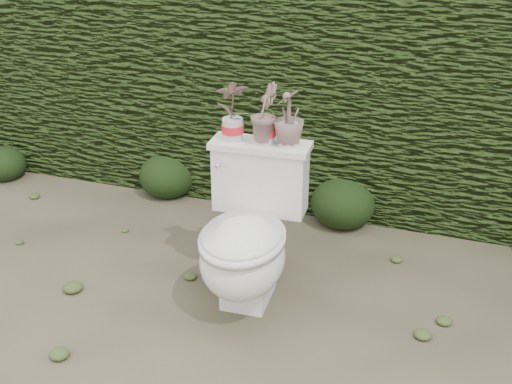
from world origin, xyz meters
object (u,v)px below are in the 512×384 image
(potted_plant_left, at_px, (232,111))
(potted_plant_right, at_px, (289,119))
(potted_plant_center, at_px, (264,115))
(toilet, at_px, (247,239))

(potted_plant_left, relative_size, potted_plant_right, 1.08)
(potted_plant_left, height_order, potted_plant_right, potted_plant_left)
(potted_plant_center, bearing_deg, toilet, 175.85)
(toilet, distance_m, potted_plant_center, 0.61)
(potted_plant_center, distance_m, potted_plant_right, 0.12)
(potted_plant_left, height_order, potted_plant_center, potted_plant_left)
(toilet, xyz_separation_m, potted_plant_center, (0.01, 0.24, 0.56))
(potted_plant_left, distance_m, potted_plant_right, 0.29)
(potted_plant_center, xyz_separation_m, potted_plant_right, (0.12, 0.01, -0.00))
(potted_plant_left, xyz_separation_m, potted_plant_right, (0.28, 0.01, -0.01))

